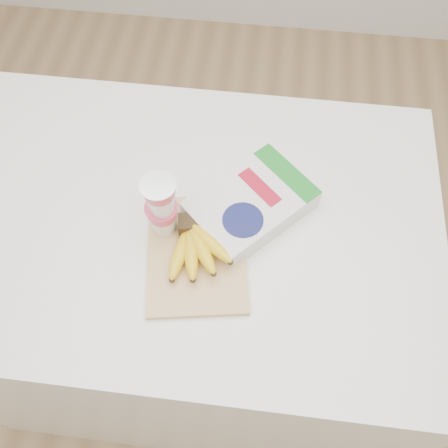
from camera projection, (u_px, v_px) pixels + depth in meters
The scene contains 6 objects.
room at pixel (163, 106), 0.90m from camera, with size 4.00×4.00×4.00m.
table at pixel (191, 293), 1.64m from camera, with size 1.30×0.86×0.97m, color white.
cutting_board at pixel (197, 253), 1.16m from camera, with size 0.23×0.31×0.02m, color #E4BE7D.
bananas at pixel (195, 247), 1.14m from camera, with size 0.16×0.17×0.06m.
yogurt_stack at pixel (161, 206), 1.10m from camera, with size 0.08×0.08×0.18m.
cereal_box at pixel (251, 204), 1.21m from camera, with size 0.33×0.34×0.06m.
Camera 1 is at (0.19, -0.62, 2.02)m, focal length 40.00 mm.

